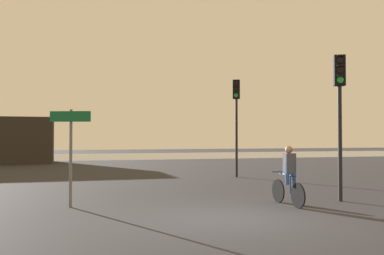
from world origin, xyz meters
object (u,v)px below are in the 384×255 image
traffic_light_far_right (236,110)px  direction_sign_post (71,143)px  traffic_light_near_right (340,99)px  cyclist (289,175)px

traffic_light_far_right → direction_sign_post: bearing=70.9°
traffic_light_near_right → direction_sign_post: traffic_light_near_right is taller
traffic_light_near_right → traffic_light_far_right: 7.98m
traffic_light_near_right → direction_sign_post: 7.73m
traffic_light_far_right → cyclist: 8.82m
cyclist → traffic_light_near_right: bearing=8.2°
traffic_light_near_right → traffic_light_far_right: size_ratio=0.93×
traffic_light_far_right → cyclist: traffic_light_far_right is taller
direction_sign_post → cyclist: 5.93m
direction_sign_post → cyclist: bearing=-173.4°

